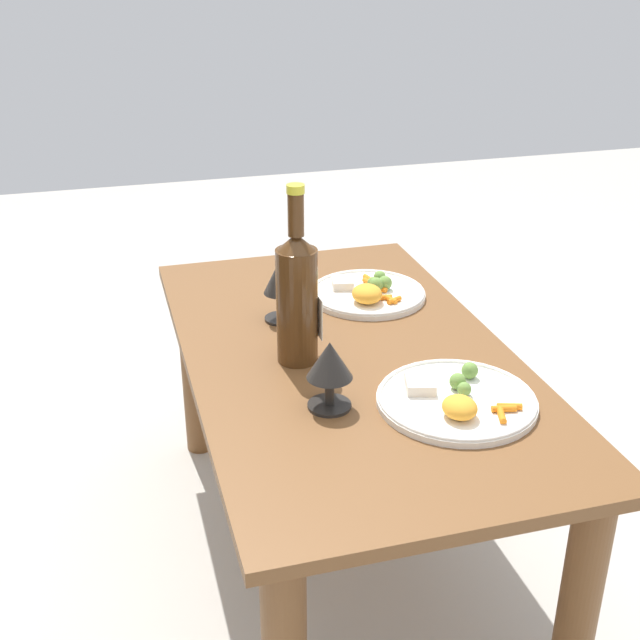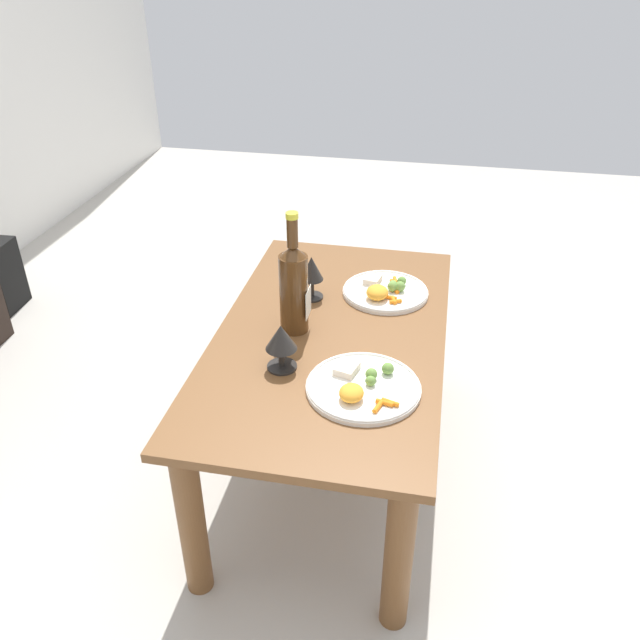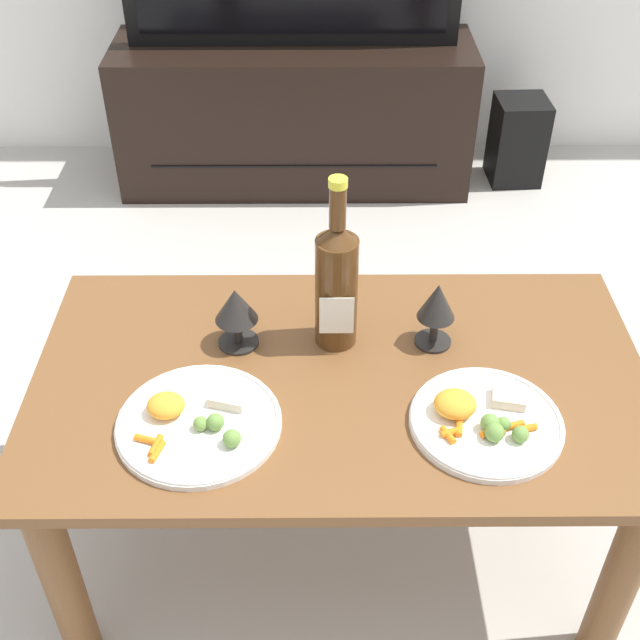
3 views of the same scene
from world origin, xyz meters
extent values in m
plane|color=#B7B2A8|center=(0.00, 0.00, 0.00)|extent=(6.40, 6.40, 0.00)
cube|color=brown|center=(0.00, 0.00, 0.50)|extent=(1.15, 0.65, 0.02)
cylinder|color=brown|center=(-0.51, -0.26, 0.25)|extent=(0.07, 0.07, 0.49)
cylinder|color=brown|center=(0.51, -0.26, 0.25)|extent=(0.07, 0.07, 0.49)
cylinder|color=brown|center=(-0.51, 0.26, 0.25)|extent=(0.07, 0.07, 0.49)
cylinder|color=brown|center=(0.51, 0.26, 0.25)|extent=(0.07, 0.07, 0.49)
cylinder|color=#4C2D14|center=(-0.01, 0.11, 0.63)|extent=(0.08, 0.08, 0.23)
cone|color=#4C2D14|center=(-0.01, 0.11, 0.76)|extent=(0.08, 0.08, 0.04)
cylinder|color=#4C2D14|center=(-0.01, 0.11, 0.82)|extent=(0.03, 0.03, 0.08)
cylinder|color=yellow|center=(-0.01, 0.11, 0.87)|extent=(0.03, 0.03, 0.02)
cube|color=silver|center=(-0.01, 0.06, 0.61)|extent=(0.06, 0.00, 0.08)
cylinder|color=black|center=(-0.20, 0.10, 0.52)|extent=(0.08, 0.08, 0.01)
cylinder|color=black|center=(-0.20, 0.10, 0.55)|extent=(0.02, 0.02, 0.05)
cone|color=black|center=(-0.20, 0.10, 0.61)|extent=(0.08, 0.08, 0.07)
cylinder|color=black|center=(0.18, 0.10, 0.52)|extent=(0.07, 0.07, 0.01)
cylinder|color=black|center=(0.18, 0.10, 0.55)|extent=(0.02, 0.02, 0.06)
cone|color=black|center=(0.18, 0.10, 0.62)|extent=(0.07, 0.07, 0.08)
cylinder|color=white|center=(-0.25, -0.13, 0.52)|extent=(0.29, 0.29, 0.01)
torus|color=white|center=(-0.25, -0.13, 0.53)|extent=(0.29, 0.29, 0.01)
ellipsoid|color=orange|center=(-0.31, -0.11, 0.55)|extent=(0.07, 0.06, 0.04)
cube|color=beige|center=(-0.20, -0.08, 0.54)|extent=(0.08, 0.07, 0.02)
cylinder|color=orange|center=(-0.33, -0.17, 0.53)|extent=(0.05, 0.02, 0.01)
cylinder|color=orange|center=(-0.31, -0.19, 0.53)|extent=(0.02, 0.05, 0.01)
cylinder|color=orange|center=(-0.31, -0.20, 0.53)|extent=(0.02, 0.05, 0.01)
sphere|color=olive|center=(-0.22, -0.14, 0.54)|extent=(0.03, 0.03, 0.03)
sphere|color=olive|center=(-0.24, -0.14, 0.54)|extent=(0.03, 0.03, 0.03)
sphere|color=olive|center=(-0.19, -0.18, 0.54)|extent=(0.03, 0.03, 0.03)
cylinder|color=white|center=(0.25, -0.13, 0.52)|extent=(0.27, 0.27, 0.01)
torus|color=white|center=(0.25, -0.13, 0.53)|extent=(0.27, 0.27, 0.01)
ellipsoid|color=orange|center=(0.20, -0.11, 0.55)|extent=(0.08, 0.07, 0.04)
cube|color=beige|center=(0.30, -0.08, 0.54)|extent=(0.07, 0.06, 0.02)
cylinder|color=orange|center=(0.31, -0.15, 0.53)|extent=(0.04, 0.02, 0.01)
cylinder|color=orange|center=(0.29, -0.14, 0.53)|extent=(0.04, 0.02, 0.01)
cylinder|color=orange|center=(0.26, -0.15, 0.53)|extent=(0.04, 0.03, 0.01)
cylinder|color=orange|center=(0.25, -0.16, 0.53)|extent=(0.04, 0.03, 0.01)
cylinder|color=orange|center=(0.18, -0.16, 0.53)|extent=(0.04, 0.02, 0.01)
cylinder|color=orange|center=(0.18, -0.17, 0.53)|extent=(0.03, 0.04, 0.01)
cylinder|color=orange|center=(0.20, -0.15, 0.53)|extent=(0.02, 0.04, 0.01)
sphere|color=olive|center=(0.25, -0.15, 0.54)|extent=(0.03, 0.03, 0.03)
sphere|color=olive|center=(0.25, -0.17, 0.55)|extent=(0.03, 0.03, 0.03)
sphere|color=olive|center=(0.30, -0.17, 0.54)|extent=(0.03, 0.03, 0.03)
sphere|color=olive|center=(0.27, -0.15, 0.54)|extent=(0.03, 0.03, 0.03)
camera|label=1|loc=(-1.42, 0.46, 1.29)|focal=46.39mm
camera|label=2|loc=(-1.54, -0.27, 1.52)|focal=36.42mm
camera|label=3|loc=(-0.04, -1.10, 1.55)|focal=45.31mm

